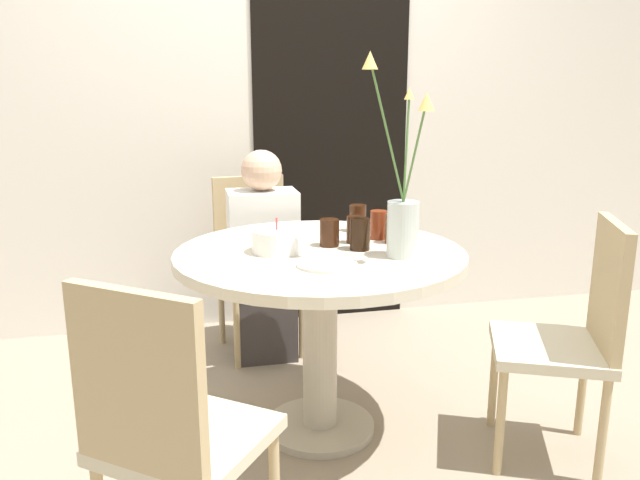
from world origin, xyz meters
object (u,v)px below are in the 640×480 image
Objects in this scene: chair_far_back at (255,253)px; drink_glass_3 at (354,230)px; chair_left_flank at (168,425)px; person_boy at (264,263)px; birthday_cake at (277,241)px; drink_glass_2 at (358,218)px; drink_glass_0 at (378,225)px; drink_glass_1 at (329,233)px; side_plate at (327,264)px; drink_glass_4 at (360,234)px; chair_right_flank at (574,328)px; drink_glass_5 at (393,229)px; flower_vase at (402,210)px.

chair_far_back is 8.40× the size of drink_glass_3.
person_boy reaches higher than chair_left_flank.
birthday_cake is 0.48m from drink_glass_2.
chair_left_flank is 1.25m from drink_glass_0.
drink_glass_0 is 1.10× the size of drink_glass_1.
birthday_cake is 0.89× the size of side_plate.
birthday_cake is (-0.02, -0.92, 0.29)m from chair_far_back.
drink_glass_2 is (0.80, 1.03, 0.30)m from chair_left_flank.
birthday_cake is 1.62× the size of drink_glass_0.
drink_glass_1 is 0.87× the size of drink_glass_4.
chair_far_back reaches higher than birthday_cake.
chair_far_back is 1.17m from side_plate.
side_plate is at bearing -57.65° from birthday_cake.
chair_right_flank is at bearing -10.65° from side_plate.
chair_left_flank reaches higher than drink_glass_2.
drink_glass_0 is at bearing 49.27° from side_plate.
drink_glass_5 is at bearing -71.98° from drink_glass_2.
chair_left_flank reaches higher than drink_glass_1.
drink_glass_4 reaches higher than side_plate.
drink_glass_4 is 1.08× the size of drink_glass_5.
chair_left_flank is 1.58m from person_boy.
drink_glass_0 is (0.84, 0.88, 0.30)m from chair_left_flank.
person_boy is (-0.98, 1.15, -0.01)m from chair_right_flank.
drink_glass_4 is at bearing -93.99° from drink_glass_3.
drink_glass_1 is 0.79m from person_boy.
flower_vase is at bearing -91.44° from drink_glass_0.
chair_right_flank is at bearing -46.61° from drink_glass_2.
drink_glass_3 is at bearing -67.77° from person_boy.
drink_glass_1 is at bearing -161.81° from drink_glass_0.
birthday_cake is (0.40, 0.76, 0.29)m from chair_left_flank.
drink_glass_5 reaches higher than side_plate.
birthday_cake is 0.32m from drink_glass_4.
drink_glass_2 is 1.02× the size of drink_glass_5.
chair_left_flank is 1.34m from drink_glass_2.
chair_far_back is 0.96m from birthday_cake.
chair_far_back is at bearing 96.18° from side_plate.
chair_right_flank is 8.40× the size of drink_glass_3.
person_boy is (-0.39, 0.64, -0.31)m from drink_glass_0.
drink_glass_4 is 0.89m from person_boy.
drink_glass_0 is 0.09m from drink_glass_5.
drink_glass_0 is at bearing -58.25° from person_boy.
flower_vase is 6.37× the size of drink_glass_5.
drink_glass_1 is 0.11m from drink_glass_3.
drink_glass_0 is 0.11× the size of person_boy.
flower_vase reaches higher than person_boy.
drink_glass_5 is at bearing -59.23° from person_boy.
chair_right_flank is 0.93m from side_plate.
side_plate is at bearing -76.88° from chair_right_flank.
drink_glass_0 is at bearing 15.51° from birthday_cake.
person_boy reaches higher than chair_far_back.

